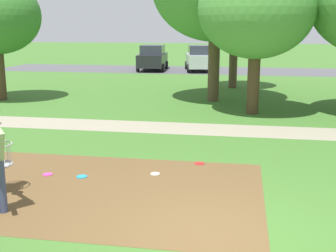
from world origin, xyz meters
The scene contains 12 objects.
ground_plane centered at (0.00, 0.00, 0.00)m, with size 160.00×160.00×0.00m, color #3D6B28.
dirt_tee_pad centered at (-2.41, 1.62, 0.00)m, with size 6.56×4.28×0.01m, color brown.
frisbee_near_basket centered at (-0.54, 3.62, 0.01)m, with size 0.24×0.24×0.02m, color red.
frisbee_mid_grass centered at (-3.72, 2.28, 0.01)m, with size 0.22×0.22×0.02m, color #E53D99.
frisbee_far_right centered at (-1.42, 2.71, 0.01)m, with size 0.20×0.20×0.02m, color white.
frisbee_scattered_a centered at (-2.94, 2.27, 0.01)m, with size 0.23×0.23×0.02m, color #1E93DB.
tree_mid_left centered at (-0.12, 16.98, 3.83)m, with size 3.68×3.68×5.42m.
tree_far_center centered at (0.79, 10.08, 3.76)m, with size 4.16×4.16×5.54m.
parking_lot_strip centered at (0.00, 26.17, 0.00)m, with size 36.00×6.00×0.01m, color #4C4C51.
parked_car_leftmost centered at (-6.20, 25.57, 0.92)m, with size 2.20×4.32×1.84m.
parked_car_center_left centered at (-2.73, 25.69, 0.92)m, with size 2.53×4.46×1.84m.
gravel_path centered at (0.00, 7.19, 0.00)m, with size 40.00×1.62×0.00m, color gray.
Camera 1 is at (0.39, -6.15, 3.15)m, focal length 46.58 mm.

